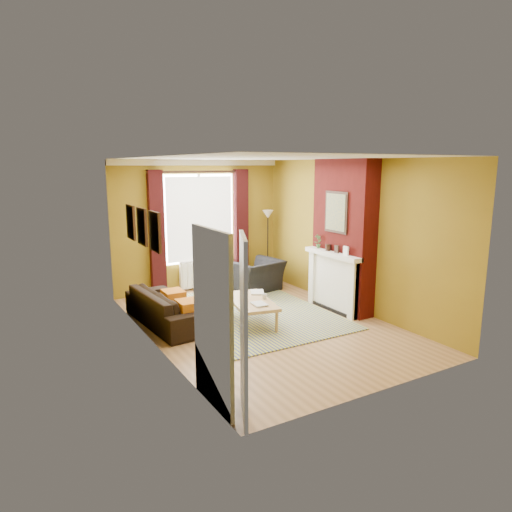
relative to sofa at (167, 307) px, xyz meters
name	(u,v)px	position (x,y,z in m)	size (l,w,h in m)	color
ground	(263,324)	(1.42, -0.83, -0.29)	(5.50, 5.50, 0.00)	olive
room_walls	(286,239)	(2.06, -0.55, 1.09)	(3.82, 5.54, 2.83)	olive
striped_rug	(252,312)	(1.55, -0.21, -0.29)	(2.52, 3.48, 0.02)	navy
sofa	(167,307)	(0.00, 0.00, 0.00)	(2.02, 0.79, 0.59)	black
armchair	(256,276)	(2.37, 1.07, 0.04)	(1.04, 0.91, 0.67)	black
coffee_table	(251,302)	(1.24, -0.72, 0.09)	(0.89, 1.39, 0.43)	tan
wicker_stool	(223,279)	(1.81, 1.57, -0.08)	(0.41, 0.41, 0.44)	olive
floor_lamp	(268,226)	(2.97, 1.57, 1.03)	(0.31, 0.31, 1.69)	black
book_a	(253,305)	(1.11, -1.03, 0.15)	(0.22, 0.29, 0.03)	#999999
book_b	(251,292)	(1.45, -0.34, 0.15)	(0.23, 0.32, 0.02)	#999999
mug	(264,296)	(1.47, -0.79, 0.18)	(0.09, 0.09, 0.09)	#999999
tv_remote	(245,297)	(1.22, -0.54, 0.14)	(0.07, 0.16, 0.02)	#28282B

